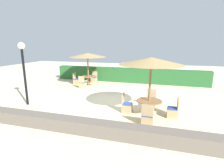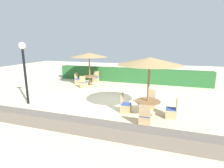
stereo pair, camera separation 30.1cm
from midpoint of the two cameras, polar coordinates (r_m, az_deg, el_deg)
The scene contains 15 objects.
ground_plane at distance 10.10m, azimuth -0.20°, elevation -5.71°, with size 40.00×40.00×0.00m, color beige.
hedge_row at distance 15.14m, azimuth 6.33°, elevation 2.86°, with size 13.00×0.70×1.22m, color #28602D.
stone_border at distance 6.83m, azimuth -10.26°, elevation -13.13°, with size 10.00×0.56×0.50m, color #6B6056.
lamp_post at distance 10.28m, azimuth -26.11°, elevation 6.73°, with size 0.36×0.36×3.32m.
parasol_back_left at distance 13.91m, azimuth -6.87°, elevation 9.35°, with size 2.91×2.91×2.56m.
round_table_back_left at distance 14.13m, azimuth -6.68°, elevation 2.04°, with size 1.15×1.15×0.72m.
patio_chair_back_left_north at distance 15.17m, azimuth -4.80°, elevation 1.58°, with size 0.46×0.46×0.93m.
patio_chair_back_left_south at distance 13.31m, azimuth -8.54°, elevation -0.11°, with size 0.46×0.46×0.93m.
patio_chair_back_left_west at distance 14.65m, azimuth -10.38°, elevation 1.01°, with size 0.46×0.46×0.93m.
parasol_front_right at distance 7.81m, azimuth 13.27°, elevation 7.23°, with size 2.83×2.83×2.67m.
round_table_front_right at distance 8.22m, azimuth 12.57°, elevation -6.27°, with size 1.16×1.16×0.70m.
patio_chair_front_right_east at distance 8.33m, azimuth 19.84°, elevation -8.72°, with size 0.46×0.46×0.93m.
patio_chair_front_right_north at distance 9.32m, azimuth 13.35°, elevation -5.99°, with size 0.46×0.46×0.93m.
patio_chair_front_right_west at distance 8.52m, azimuth 5.45°, elevation -7.51°, with size 0.46×0.46×0.93m.
patio_chair_front_right_south at distance 7.35m, azimuth 11.87°, elevation -11.17°, with size 0.46×0.46×0.93m.
Camera 2 is at (3.13, -9.05, 3.22)m, focal length 28.00 mm.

